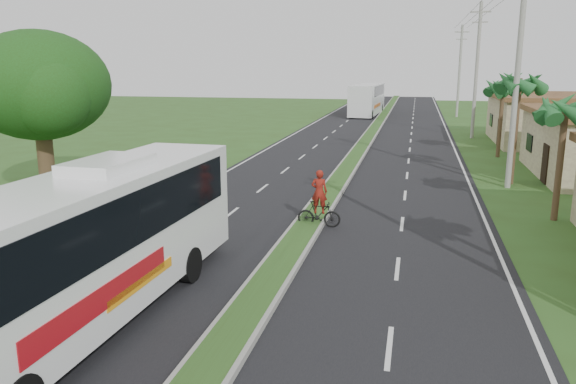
# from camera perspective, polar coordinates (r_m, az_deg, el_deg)

# --- Properties ---
(ground) EXTENTS (180.00, 180.00, 0.00)m
(ground) POSITION_cam_1_polar(r_m,az_deg,el_deg) (13.49, -5.23, -13.96)
(ground) COLOR #2F4D1C
(ground) RESTS_ON ground
(road_asphalt) EXTENTS (14.00, 160.00, 0.02)m
(road_asphalt) POSITION_cam_1_polar(r_m,az_deg,el_deg) (32.24, 5.77, 1.93)
(road_asphalt) COLOR black
(road_asphalt) RESTS_ON ground
(median_strip) EXTENTS (1.20, 160.00, 0.18)m
(median_strip) POSITION_cam_1_polar(r_m,az_deg,el_deg) (32.22, 5.78, 2.09)
(median_strip) COLOR gray
(median_strip) RESTS_ON ground
(lane_edge_left) EXTENTS (0.12, 160.00, 0.01)m
(lane_edge_left) POSITION_cam_1_polar(r_m,az_deg,el_deg) (33.70, -5.61, 2.39)
(lane_edge_left) COLOR silver
(lane_edge_left) RESTS_ON ground
(lane_edge_right) EXTENTS (0.12, 160.00, 0.01)m
(lane_edge_right) POSITION_cam_1_polar(r_m,az_deg,el_deg) (32.14, 17.71, 1.33)
(lane_edge_right) COLOR silver
(lane_edge_right) RESTS_ON ground
(shop_far) EXTENTS (8.60, 11.60, 3.82)m
(shop_far) POSITION_cam_1_polar(r_m,az_deg,el_deg) (48.69, 25.01, 6.76)
(shop_far) COLOR gray
(shop_far) RESTS_ON ground
(palm_verge_b) EXTENTS (2.40, 2.40, 5.05)m
(palm_verge_b) POSITION_cam_1_polar(r_m,az_deg,el_deg) (24.15, 26.37, 7.45)
(palm_verge_b) COLOR #473321
(palm_verge_b) RESTS_ON ground
(palm_verge_c) EXTENTS (2.40, 2.40, 5.85)m
(palm_verge_c) POSITION_cam_1_polar(r_m,az_deg,el_deg) (30.85, 22.46, 10.12)
(palm_verge_c) COLOR #473321
(palm_verge_c) RESTS_ON ground
(palm_verge_d) EXTENTS (2.40, 2.40, 5.25)m
(palm_verge_d) POSITION_cam_1_polar(r_m,az_deg,el_deg) (39.84, 21.02, 9.81)
(palm_verge_d) COLOR #473321
(palm_verge_d) RESTS_ON ground
(shade_tree) EXTENTS (6.30, 6.00, 7.54)m
(shade_tree) POSITION_cam_1_polar(r_m,az_deg,el_deg) (26.74, -24.13, 9.50)
(shade_tree) COLOR #473321
(shade_tree) RESTS_ON ground
(utility_pole_b) EXTENTS (3.20, 0.28, 12.00)m
(utility_pole_b) POSITION_cam_1_polar(r_m,az_deg,el_deg) (29.80, 22.32, 12.26)
(utility_pole_b) COLOR gray
(utility_pole_b) RESTS_ON ground
(utility_pole_c) EXTENTS (1.60, 0.28, 11.00)m
(utility_pole_c) POSITION_cam_1_polar(r_m,az_deg,el_deg) (49.65, 18.62, 11.72)
(utility_pole_c) COLOR gray
(utility_pole_c) RESTS_ON ground
(utility_pole_d) EXTENTS (1.60, 0.28, 10.50)m
(utility_pole_d) POSITION_cam_1_polar(r_m,az_deg,el_deg) (69.59, 17.03, 11.75)
(utility_pole_d) COLOR gray
(utility_pole_d) RESTS_ON ground
(coach_bus_main) EXTENTS (2.87, 11.95, 3.84)m
(coach_bus_main) POSITION_cam_1_polar(r_m,az_deg,el_deg) (13.78, -19.84, -4.66)
(coach_bus_main) COLOR white
(coach_bus_main) RESTS_ON ground
(coach_bus_far) EXTENTS (3.41, 12.80, 3.69)m
(coach_bus_far) POSITION_cam_1_polar(r_m,az_deg,el_deg) (70.45, 8.08, 9.47)
(coach_bus_far) COLOR white
(coach_bus_far) RESTS_ON ground
(motorcyclist) EXTENTS (1.65, 0.48, 2.23)m
(motorcyclist) POSITION_cam_1_polar(r_m,az_deg,el_deg) (21.30, 3.17, -1.49)
(motorcyclist) COLOR black
(motorcyclist) RESTS_ON ground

